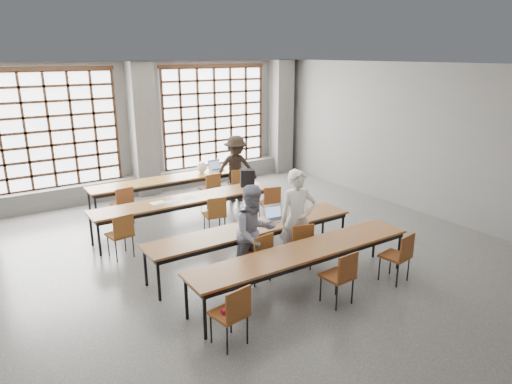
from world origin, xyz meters
The scene contains 38 objects.
floor centered at (0.00, 0.00, 0.00)m, with size 11.00×11.00×0.00m, color #4A4A47.
ceiling centered at (0.00, 0.00, 3.50)m, with size 11.00×11.00×0.00m, color silver.
wall_back centered at (0.00, 5.50, 1.75)m, with size 10.00×10.00×0.00m, color slate.
wall_right centered at (5.00, 0.00, 1.75)m, with size 11.00×11.00×0.00m, color slate.
column_mid centered at (0.00, 5.22, 1.75)m, with size 0.60×0.55×3.50m, color #575755.
column_right centered at (4.50, 5.22, 1.75)m, with size 0.60×0.55×3.50m, color #575755.
window_left centered at (-2.25, 5.42, 1.90)m, with size 3.32×0.12×3.00m.
window_right centered at (2.25, 5.42, 1.90)m, with size 3.32×0.12×3.00m.
sill_ledge centered at (0.00, 5.30, 0.25)m, with size 9.80×0.35×0.50m, color #575755.
desk_row_a centered at (0.12, 3.85, 0.66)m, with size 4.00×0.70×0.73m.
desk_row_b centered at (-0.27, 2.12, 0.66)m, with size 4.00×0.70×0.73m.
desk_row_c centered at (0.05, -0.05, 0.66)m, with size 4.00×0.70×0.73m.
desk_row_d centered at (0.19, -1.33, 0.66)m, with size 4.00×0.70×0.73m.
chair_back_left centered at (-1.27, 3.22, 0.54)m, with size 0.45×0.46×0.88m.
chair_back_mid centered at (0.92, 3.22, 0.54)m, with size 0.42×0.43×0.88m.
chair_back_right centered at (1.70, 3.22, 0.54)m, with size 0.52×0.52×0.88m.
chair_mid_left centered at (-1.86, 1.50, 0.54)m, with size 0.48×0.48×0.88m.
chair_mid_centre centered at (0.12, 1.50, 0.54)m, with size 0.48×0.49×0.88m.
chair_mid_right centered at (1.51, 1.50, 0.54)m, with size 0.51×0.51×0.88m.
chair_front_left centered at (-0.24, -0.68, 0.54)m, with size 0.47×0.47×0.88m.
chair_front_right centered at (0.63, -0.68, 0.54)m, with size 0.52×0.52×0.88m.
chair_near_left centered at (-1.50, -1.96, 0.54)m, with size 0.48×0.49×0.88m.
chair_near_mid centered at (0.40, -1.96, 0.54)m, with size 0.44×0.45×0.88m.
chair_near_right centered at (1.70, -1.96, 0.54)m, with size 0.48×0.48×0.88m.
student_male centered at (0.65, -0.55, 0.90)m, with size 0.65×0.43×1.79m, color white.
student_female centered at (-0.25, -0.55, 0.83)m, with size 0.81×0.63×1.67m, color #171B46.
student_back centered at (1.72, 3.35, 0.85)m, with size 1.10×0.63×1.71m, color black.
laptop_front centered at (0.61, 0.06, 0.79)m, with size 0.39×0.34×0.26m.
laptop_back centered at (1.47, 3.96, 0.79)m, with size 0.40×0.35×0.26m.
mouse centered at (1.00, -0.07, 0.75)m, with size 0.10×0.06×0.04m, color silver.
green_box centered at (0.00, 0.03, 0.78)m, with size 0.25×0.09×0.09m, color green.
phone centered at (0.23, -0.15, 0.74)m, with size 0.13×0.06×0.01m, color black.
paper_sheet_a centered at (-0.87, 2.17, 0.73)m, with size 0.30×0.21×0.00m, color white.
paper_sheet_b centered at (-0.57, 2.07, 0.73)m, with size 0.30×0.21×0.00m, color silver.
paper_sheet_c centered at (-0.17, 2.12, 0.73)m, with size 0.30×0.21×0.00m, color silver.
backpack centered at (1.33, 2.17, 0.93)m, with size 0.32×0.20×0.40m, color black.
plastic_bag centered at (1.02, 3.90, 0.87)m, with size 0.26×0.21×0.29m, color white.
red_pouch centered at (-1.51, -1.88, 0.50)m, with size 0.20×0.08×0.06m, color maroon.
Camera 1 is at (-4.07, -6.43, 3.70)m, focal length 32.00 mm.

